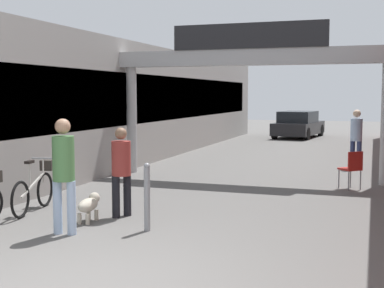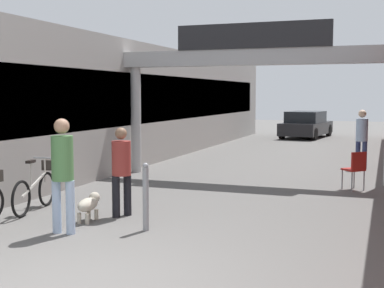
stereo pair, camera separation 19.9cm
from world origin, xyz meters
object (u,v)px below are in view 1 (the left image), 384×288
(bollard_post_metal, at_px, (147,197))
(parked_car_black, at_px, (298,125))
(pedestrian_carrying_crate, at_px, (356,135))
(cafe_chair_red_nearer, at_px, (352,166))
(pedestrian_companion, at_px, (121,166))
(dog_on_leash, at_px, (89,205))
(bicycle_silver_second, at_px, (36,188))
(pedestrian_with_dog, at_px, (64,168))

(bollard_post_metal, relative_size, parked_car_black, 0.26)
(pedestrian_carrying_crate, relative_size, cafe_chair_red_nearer, 1.94)
(pedestrian_companion, height_order, parked_car_black, pedestrian_companion)
(parked_car_black, bearing_deg, pedestrian_companion, -91.86)
(pedestrian_companion, distance_m, dog_on_leash, 0.88)
(dog_on_leash, height_order, bicycle_silver_second, bicycle_silver_second)
(pedestrian_companion, relative_size, cafe_chair_red_nearer, 1.80)
(pedestrian_carrying_crate, xyz_separation_m, bicycle_silver_second, (-5.47, -8.05, -0.56))
(dog_on_leash, bearing_deg, bicycle_silver_second, 162.98)
(pedestrian_companion, height_order, cafe_chair_red_nearer, pedestrian_companion)
(pedestrian_carrying_crate, xyz_separation_m, cafe_chair_red_nearer, (0.05, -3.82, -0.45))
(pedestrian_companion, distance_m, pedestrian_carrying_crate, 8.79)
(pedestrian_with_dog, xyz_separation_m, dog_on_leash, (-0.06, 0.86, -0.75))
(bicycle_silver_second, distance_m, bollard_post_metal, 2.65)
(pedestrian_companion, distance_m, bollard_post_metal, 1.19)
(pedestrian_companion, relative_size, bicycle_silver_second, 0.95)
(pedestrian_with_dog, height_order, bicycle_silver_second, pedestrian_with_dog)
(pedestrian_carrying_crate, relative_size, bollard_post_metal, 1.58)
(cafe_chair_red_nearer, bearing_deg, pedestrian_companion, -132.49)
(cafe_chair_red_nearer, xyz_separation_m, parked_car_black, (-3.18, 14.62, 0.10))
(pedestrian_with_dog, xyz_separation_m, pedestrian_carrying_crate, (4.05, 9.32, -0.05))
(parked_car_black, bearing_deg, dog_on_leash, -92.90)
(pedestrian_carrying_crate, distance_m, bollard_post_metal, 9.21)
(pedestrian_carrying_crate, relative_size, bicycle_silver_second, 1.03)
(pedestrian_with_dog, distance_m, pedestrian_companion, 1.41)
(bicycle_silver_second, height_order, parked_car_black, parked_car_black)
(pedestrian_with_dog, distance_m, pedestrian_carrying_crate, 10.17)
(pedestrian_companion, height_order, dog_on_leash, pedestrian_companion)
(dog_on_leash, bearing_deg, pedestrian_carrying_crate, 64.12)
(cafe_chair_red_nearer, bearing_deg, dog_on_leash, -131.78)
(bollard_post_metal, height_order, cafe_chair_red_nearer, bollard_post_metal)
(parked_car_black, bearing_deg, pedestrian_carrying_crate, -73.83)
(dog_on_leash, distance_m, bollard_post_metal, 1.25)
(pedestrian_carrying_crate, bearing_deg, cafe_chair_red_nearer, -89.32)
(bollard_post_metal, height_order, parked_car_black, parked_car_black)
(cafe_chair_red_nearer, bearing_deg, parked_car_black, 102.26)
(pedestrian_with_dog, xyz_separation_m, parked_car_black, (0.92, 20.12, -0.40))
(pedestrian_with_dog, height_order, pedestrian_carrying_crate, pedestrian_with_dog)
(dog_on_leash, relative_size, parked_car_black, 0.15)
(pedestrian_with_dog, bearing_deg, bollard_post_metal, 27.77)
(bicycle_silver_second, xyz_separation_m, parked_car_black, (2.34, 18.85, 0.21))
(dog_on_leash, height_order, bollard_post_metal, bollard_post_metal)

